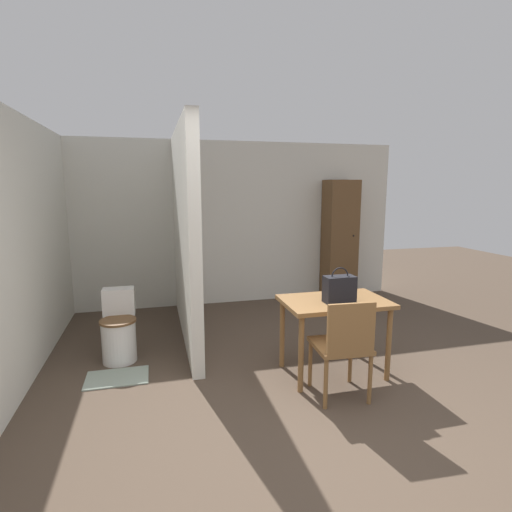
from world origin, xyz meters
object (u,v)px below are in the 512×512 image
toilet (119,331)px  handbag (339,289)px  dining_table (334,310)px  wooden_cabinet (340,240)px  wooden_chair (343,344)px

toilet → handbag: 2.34m
toilet → handbag: bearing=-25.1°
dining_table → wooden_cabinet: wooden_cabinet is taller
wooden_chair → wooden_cabinet: size_ratio=0.47×
dining_table → handbag: handbag is taller
dining_table → toilet: size_ratio=1.37×
wooden_chair → wooden_cabinet: 3.28m
wooden_chair → toilet: wooden_chair is taller
wooden_cabinet → dining_table: bearing=-117.0°
toilet → wooden_chair: bearing=-34.9°
wooden_chair → wooden_cabinet: (1.39, 2.93, 0.46)m
dining_table → wooden_chair: 0.51m
wooden_chair → toilet: bearing=148.5°
dining_table → wooden_chair: (-0.13, -0.47, -0.15)m
dining_table → wooden_cabinet: 2.79m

